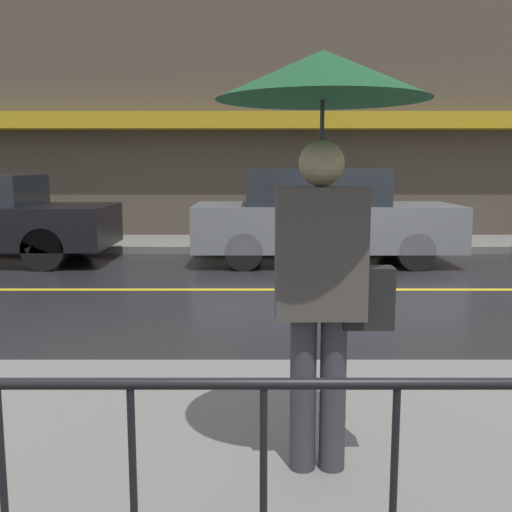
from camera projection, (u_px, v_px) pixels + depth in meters
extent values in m
plane|color=black|center=(391.00, 290.00, 8.01)|extent=(80.00, 80.00, 0.00)
cube|color=slate|center=(344.00, 244.00, 12.31)|extent=(28.00, 2.02, 0.13)
cube|color=gold|center=(391.00, 289.00, 8.01)|extent=(25.20, 0.12, 0.01)
cube|color=#4C4238|center=(339.00, 119.00, 13.08)|extent=(28.00, 0.30, 5.32)
cube|color=#B79319|center=(342.00, 121.00, 12.66)|extent=(16.80, 0.55, 0.35)
cylinder|color=#333338|center=(303.00, 393.00, 2.95)|extent=(0.13, 0.13, 0.78)
cylinder|color=#333338|center=(332.00, 393.00, 2.95)|extent=(0.13, 0.13, 0.78)
cube|color=#47423D|center=(320.00, 252.00, 2.85)|extent=(0.42, 0.25, 0.62)
sphere|color=tan|center=(321.00, 163.00, 2.79)|extent=(0.22, 0.22, 0.22)
cylinder|color=#262628|center=(321.00, 178.00, 2.80)|extent=(0.02, 0.02, 0.71)
cone|color=#144723|center=(322.00, 75.00, 2.73)|extent=(0.99, 0.99, 0.22)
cube|color=black|center=(367.00, 298.00, 2.88)|extent=(0.24, 0.12, 0.30)
cylinder|color=black|center=(73.00, 238.00, 11.01)|extent=(0.68, 0.22, 0.68)
cylinder|color=black|center=(43.00, 249.00, 9.45)|extent=(0.68, 0.22, 0.68)
cube|color=slate|center=(324.00, 226.00, 10.19)|extent=(4.41, 1.77, 0.75)
cube|color=#1E2328|center=(314.00, 186.00, 10.09)|extent=(2.29, 1.62, 0.60)
cylinder|color=black|center=(393.00, 240.00, 11.00)|extent=(0.60, 0.22, 0.60)
cylinder|color=black|center=(415.00, 252.00, 9.48)|extent=(0.60, 0.22, 0.60)
cylinder|color=black|center=(245.00, 240.00, 11.00)|extent=(0.60, 0.22, 0.60)
cylinder|color=black|center=(243.00, 252.00, 9.47)|extent=(0.60, 0.22, 0.60)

